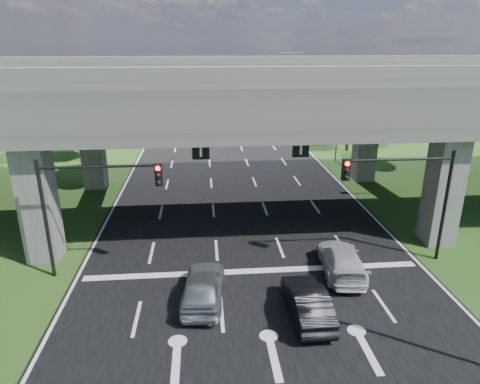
{
  "coord_description": "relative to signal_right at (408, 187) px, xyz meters",
  "views": [
    {
      "loc": [
        -2.39,
        -15.57,
        11.12
      ],
      "look_at": [
        -0.38,
        7.1,
        3.05
      ],
      "focal_mm": 32.0,
      "sensor_mm": 36.0,
      "label": 1
    }
  ],
  "objects": [
    {
      "name": "ground",
      "position": [
        -7.82,
        -3.94,
        -4.19
      ],
      "size": [
        160.0,
        160.0,
        0.0
      ],
      "primitive_type": "plane",
      "color": "#214917",
      "rests_on": "ground"
    },
    {
      "name": "road",
      "position": [
        -7.82,
        6.06,
        -4.17
      ],
      "size": [
        18.0,
        120.0,
        0.03
      ],
      "primitive_type": "cube",
      "color": "black",
      "rests_on": "ground"
    },
    {
      "name": "overpass",
      "position": [
        -7.82,
        8.06,
        3.73
      ],
      "size": [
        80.0,
        15.0,
        10.0
      ],
      "color": "#3A3835",
      "rests_on": "ground"
    },
    {
      "name": "signal_right",
      "position": [
        0.0,
        0.0,
        0.0
      ],
      "size": [
        5.76,
        0.54,
        6.0
      ],
      "color": "black",
      "rests_on": "ground"
    },
    {
      "name": "signal_left",
      "position": [
        -15.65,
        0.0,
        0.0
      ],
      "size": [
        5.76,
        0.54,
        6.0
      ],
      "color": "black",
      "rests_on": "ground"
    },
    {
      "name": "streetlight_far",
      "position": [
        2.27,
        20.06,
        1.66
      ],
      "size": [
        3.38,
        0.25,
        10.0
      ],
      "color": "gray",
      "rests_on": "ground"
    },
    {
      "name": "streetlight_beyond",
      "position": [
        2.27,
        36.06,
        1.66
      ],
      "size": [
        3.38,
        0.25,
        10.0
      ],
      "color": "gray",
      "rests_on": "ground"
    },
    {
      "name": "tree_left_near",
      "position": [
        -21.78,
        22.06,
        0.63
      ],
      "size": [
        4.5,
        4.5,
        7.8
      ],
      "color": "black",
      "rests_on": "ground"
    },
    {
      "name": "tree_left_mid",
      "position": [
        -24.78,
        30.06,
        -0.01
      ],
      "size": [
        3.91,
        3.9,
        6.76
      ],
      "color": "black",
      "rests_on": "ground"
    },
    {
      "name": "tree_left_far",
      "position": [
        -20.78,
        38.06,
        0.95
      ],
      "size": [
        4.8,
        4.8,
        8.32
      ],
      "color": "black",
      "rests_on": "ground"
    },
    {
      "name": "tree_right_near",
      "position": [
        5.22,
        24.06,
        0.31
      ],
      "size": [
        4.2,
        4.2,
        7.28
      ],
      "color": "black",
      "rests_on": "ground"
    },
    {
      "name": "tree_right_mid",
      "position": [
        8.22,
        32.06,
        -0.01
      ],
      "size": [
        3.91,
        3.9,
        6.76
      ],
      "color": "black",
      "rests_on": "ground"
    },
    {
      "name": "tree_right_far",
      "position": [
        4.22,
        40.06,
        0.63
      ],
      "size": [
        4.5,
        4.5,
        7.8
      ],
      "color": "black",
      "rests_on": "ground"
    },
    {
      "name": "car_silver",
      "position": [
        -10.38,
        -2.83,
        -3.4
      ],
      "size": [
        2.23,
        4.61,
        1.52
      ],
      "primitive_type": "imported",
      "rotation": [
        0.0,
        0.0,
        3.04
      ],
      "color": "#A9ACB1",
      "rests_on": "road"
    },
    {
      "name": "car_dark",
      "position": [
        -6.02,
        -4.38,
        -3.46
      ],
      "size": [
        1.53,
        4.25,
        1.39
      ],
      "primitive_type": "imported",
      "rotation": [
        0.0,
        0.0,
        3.15
      ],
      "color": "black",
      "rests_on": "road"
    },
    {
      "name": "car_white",
      "position": [
        -3.44,
        -0.94,
        -3.47
      ],
      "size": [
        2.46,
        4.95,
        1.38
      ],
      "primitive_type": "imported",
      "rotation": [
        0.0,
        0.0,
        3.03
      ],
      "color": "#B3B3B3",
      "rests_on": "road"
    }
  ]
}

